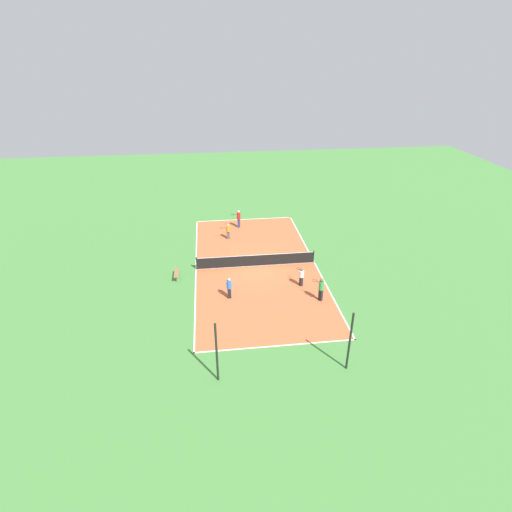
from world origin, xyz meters
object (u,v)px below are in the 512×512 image
player_center_orange (228,231)px  tennis_ball_right_alley (233,266)px  fence_post_back_left (350,342)px  player_coach_red (239,218)px  player_far_green (321,288)px  bench (177,273)px  player_near_blue (229,287)px  tennis_ball_midcourt (243,222)px  fence_post_back_right (217,353)px  player_far_white (301,276)px  tennis_net (256,260)px

player_center_orange → tennis_ball_right_alley: (-0.07, 5.32, -0.78)m
fence_post_back_left → player_coach_red: bearing=-78.1°
player_far_green → tennis_ball_right_alley: bearing=7.6°
bench → player_near_blue: size_ratio=0.90×
player_center_orange → tennis_ball_midcourt: player_center_orange is taller
player_far_green → fence_post_back_right: bearing=94.4°
player_near_blue → fence_post_back_right: (1.09, 7.74, 0.91)m
player_near_blue → tennis_ball_midcourt: size_ratio=23.65×
player_far_white → bench: bearing=65.7°
tennis_net → player_near_blue: 5.05m
bench → player_coach_red: 10.64m
tennis_net → bench: tennis_net is taller
player_coach_red → tennis_ball_right_alley: (1.12, 7.82, -0.99)m
player_far_green → fence_post_back_left: (0.32, 6.66, 0.80)m
player_far_white → fence_post_back_right: 10.92m
player_near_blue → fence_post_back_left: size_ratio=0.44×
fence_post_back_left → tennis_net: bearing=-73.8°
player_near_blue → player_center_orange: size_ratio=1.12×
tennis_net → player_coach_red: size_ratio=5.41×
player_far_green → tennis_ball_right_alley: size_ratio=26.03×
tennis_ball_midcourt → player_far_green: bearing=105.7°
player_near_blue → player_far_green: player_far_green is taller
player_near_blue → tennis_ball_right_alley: (-0.58, -4.53, -0.88)m
player_near_blue → player_far_white: size_ratio=1.11×
tennis_net → player_coach_red: player_coach_red is taller
player_coach_red → player_center_orange: 2.78m
player_near_blue → tennis_ball_right_alley: bearing=-95.5°
fence_post_back_left → player_far_green: bearing=-92.7°
player_center_orange → player_far_white: player_far_white is taller
tennis_ball_midcourt → fence_post_back_right: fence_post_back_right is taller
bench → player_coach_red: size_ratio=0.82×
player_near_blue → fence_post_back_right: size_ratio=0.44×
player_center_orange → tennis_ball_right_alley: size_ratio=21.16×
player_near_blue → player_center_orange: 9.87m
player_coach_red → player_far_green: bearing=115.2°
tennis_ball_midcourt → player_near_blue: bearing=80.8°
player_far_green → player_far_white: player_far_green is taller
bench → tennis_ball_midcourt: size_ratio=21.35×
player_far_green → tennis_ball_right_alley: (5.69, -5.61, -0.99)m
player_coach_red → player_far_green: player_far_green is taller
tennis_net → player_near_blue: player_near_blue is taller
player_coach_red → player_far_white: (-3.67, 11.34, -0.20)m
player_center_orange → player_far_green: bearing=111.7°
bench → player_center_orange: size_ratio=1.01×
player_far_green → player_far_white: size_ratio=1.22×
player_near_blue → fence_post_back_left: fence_post_back_left is taller
bench → player_near_blue: player_near_blue is taller
player_far_white → fence_post_back_right: fence_post_back_right is taller
tennis_net → player_center_orange: player_center_orange is taller
tennis_ball_right_alley → player_coach_red: bearing=-98.1°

